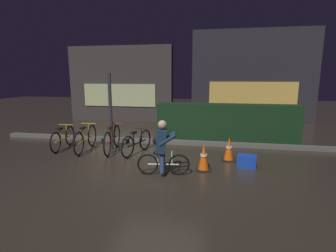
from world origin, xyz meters
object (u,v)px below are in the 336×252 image
street_post (111,112)px  cyclist (162,147)px  traffic_cone_far (229,149)px  parked_bike_left_mid (86,139)px  parked_bike_leftmost (63,138)px  parked_bike_center_left (112,139)px  parked_bike_center_right (137,143)px  traffic_cone_near (204,158)px  blue_crate (247,161)px

street_post → cyclist: street_post is taller
traffic_cone_far → parked_bike_left_mid: bearing=177.4°
parked_bike_left_mid → street_post: bearing=-76.5°
parked_bike_leftmost → parked_bike_center_left: parked_bike_center_left is taller
parked_bike_leftmost → parked_bike_center_right: 2.39m
parked_bike_leftmost → cyclist: cyclist is taller
parked_bike_center_right → cyclist: cyclist is taller
parked_bike_left_mid → parked_bike_leftmost: bearing=79.6°
parked_bike_center_right → traffic_cone_far: size_ratio=2.34×
parked_bike_center_right → traffic_cone_far: (2.56, -0.15, -0.02)m
parked_bike_center_right → cyclist: bearing=-128.5°
parked_bike_center_right → cyclist: (1.04, -1.44, 0.31)m
parked_bike_left_mid → traffic_cone_near: 3.70m
parked_bike_center_left → parked_bike_center_right: (0.80, -0.14, -0.04)m
traffic_cone_far → parked_bike_center_right: bearing=176.7°
parked_bike_center_right → blue_crate: parked_bike_center_right is taller
street_post → cyclist: (1.93, -1.74, -0.51)m
street_post → parked_bike_left_mid: (-0.71, -0.25, -0.79)m
street_post → traffic_cone_near: (2.83, -1.30, -0.83)m
street_post → blue_crate: size_ratio=5.20×
street_post → parked_bike_center_left: (0.09, -0.16, -0.78)m
parked_bike_left_mid → cyclist: (2.64, -1.48, 0.27)m
street_post → cyclist: 2.64m
parked_bike_leftmost → parked_bike_center_left: 1.59m
parked_bike_left_mid → traffic_cone_near: size_ratio=2.65×
traffic_cone_far → blue_crate: bearing=-48.2°
parked_bike_center_right → traffic_cone_near: size_ratio=2.31×
parked_bike_center_left → blue_crate: parked_bike_center_left is taller
parked_bike_left_mid → blue_crate: (4.57, -0.65, -0.20)m
parked_bike_left_mid → cyclist: cyclist is taller
parked_bike_leftmost → traffic_cone_near: size_ratio=2.41×
parked_bike_left_mid → parked_bike_center_left: bearing=-89.2°
traffic_cone_far → blue_crate: size_ratio=1.44×
parked_bike_leftmost → parked_bike_center_left: bearing=-94.5°
cyclist → traffic_cone_far: bearing=32.1°
parked_bike_leftmost → traffic_cone_far: size_ratio=2.44×
parked_bike_left_mid → parked_bike_center_right: size_ratio=1.15×
parked_bike_center_right → traffic_cone_far: bearing=-77.6°
traffic_cone_near → traffic_cone_far: traffic_cone_near is taller
parked_bike_center_left → parked_bike_center_right: size_ratio=1.16×
parked_bike_center_right → cyclist: size_ratio=1.19×
parked_bike_left_mid → traffic_cone_near: parked_bike_left_mid is taller
traffic_cone_near → blue_crate: size_ratio=1.45×
traffic_cone_near → cyclist: (-0.91, -0.44, 0.32)m
parked_bike_center_right → blue_crate: size_ratio=3.36×
parked_bike_leftmost → traffic_cone_far: (4.95, -0.25, -0.02)m
parked_bike_center_left → traffic_cone_far: 3.38m
traffic_cone_far → cyclist: (-1.53, -1.29, 0.32)m
street_post → cyclist: size_ratio=1.84×
parked_bike_center_right → blue_crate: bearing=-85.8°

